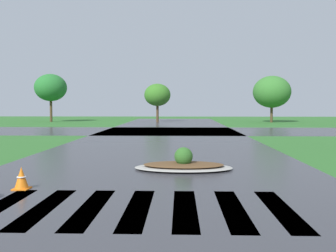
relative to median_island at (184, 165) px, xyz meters
The scene contains 6 objects.
asphalt_roadway 1.35m from the median_island, 132.74° to the left, with size 9.98×80.00×0.01m, color #35353A.
asphalt_cross_road 16.80m from the median_island, 93.11° to the left, with size 90.00×8.99×0.01m, color #35353A.
crosswalk_stripes 4.46m from the median_island, 101.80° to the right, with size 5.85×2.92×0.01m.
median_island is the anchor object (origin of this frame).
traffic_cone 4.74m from the median_island, 143.44° to the right, with size 0.36×0.36×0.53m.
background_treeline 31.51m from the median_island, 75.40° to the left, with size 41.61×6.63×6.12m.
Camera 1 is at (0.80, -2.46, 1.98)m, focal length 40.62 mm.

